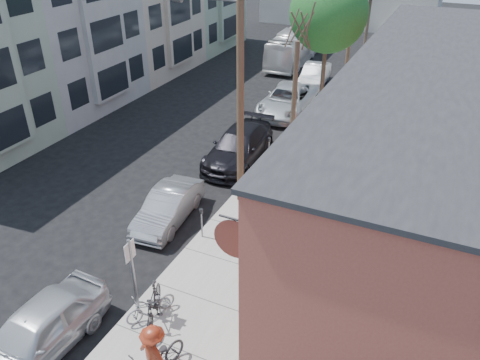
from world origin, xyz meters
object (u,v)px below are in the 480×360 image
at_px(cyclist, 154,353).
at_px(patron_grey, 280,283).
at_px(car_3, 288,100).
at_px(car_1, 168,207).
at_px(patio_chair_a, 267,307).
at_px(tree_leafy_mid, 329,13).
at_px(car_4, 315,75).
at_px(bus, 296,46).
at_px(patio_chair_b, 263,318).
at_px(parked_bike_a, 153,305).
at_px(parking_meter_near, 201,218).
at_px(parking_meter_far, 269,146).
at_px(parked_bike_b, 151,306).
at_px(tree_bare, 294,98).
at_px(car_0, 37,332).
at_px(car_2, 239,146).
at_px(utility_pole_near, 239,79).
at_px(sign_post, 133,271).

bearing_deg(cyclist, patron_grey, -106.39).
bearing_deg(car_3, car_1, -93.30).
xyz_separation_m(patio_chair_a, car_3, (-5.18, 16.16, 0.21)).
distance_m(tree_leafy_mid, cyclist, 20.10).
distance_m(car_4, bus, 5.94).
xyz_separation_m(patio_chair_b, cyclist, (-1.93, -2.67, 0.44)).
xyz_separation_m(parked_bike_a, car_3, (-2.14, 17.63, 0.06)).
xyz_separation_m(parking_meter_near, parking_meter_far, (0.00, 6.72, 0.00)).
bearing_deg(parked_bike_b, car_1, 144.77).
distance_m(tree_bare, patio_chair_b, 12.32).
bearing_deg(patio_chair_a, car_0, -144.03).
xyz_separation_m(patron_grey, car_4, (-5.33, 21.11, -0.30)).
bearing_deg(car_0, parked_bike_a, 45.72).
relative_size(parking_meter_far, car_3, 0.22).
bearing_deg(car_1, patio_chair_b, -39.26).
bearing_deg(parked_bike_b, cyclist, -23.96).
height_order(parked_bike_b, car_2, car_2).
bearing_deg(parked_bike_a, utility_pole_near, 71.29).
bearing_deg(parked_bike_b, parking_meter_far, 121.00).
bearing_deg(sign_post, car_0, -127.69).
bearing_deg(patio_chair_b, parked_bike_a, -178.25).
xyz_separation_m(utility_pole_near, patron_grey, (3.74, -5.06, -4.37)).
xyz_separation_m(patio_chair_a, parked_bike_b, (-3.20, -1.42, -0.02)).
distance_m(parking_meter_far, bus, 17.93).
xyz_separation_m(sign_post, car_2, (-1.55, 10.59, -1.04)).
height_order(utility_pole_near, car_4, utility_pole_near).
height_order(cyclist, car_0, cyclist).
xyz_separation_m(parked_bike_a, parked_bike_b, (-0.16, 0.06, -0.17)).
xyz_separation_m(cyclist, bus, (-6.47, 29.89, 0.28)).
relative_size(tree_leafy_mid, patio_chair_a, 9.06).
distance_m(patio_chair_a, patron_grey, 0.81).
bearing_deg(cyclist, parked_bike_a, -42.89).
height_order(parking_meter_near, bus, bus).
height_order(sign_post, car_2, sign_post).
bearing_deg(bus, patron_grey, -73.96).
relative_size(parking_meter_near, patron_grey, 0.70).
distance_m(parked_bike_b, car_4, 23.27).
bearing_deg(utility_pole_near, sign_post, -90.32).
distance_m(sign_post, car_2, 10.75).
bearing_deg(parked_bike_a, tree_bare, 67.55).
bearing_deg(patio_chair_b, patron_grey, 68.52).
height_order(patio_chair_a, parked_bike_b, patio_chair_a).
bearing_deg(car_1, car_3, 82.73).
bearing_deg(patio_chair_b, cyclist, -142.41).
bearing_deg(patio_chair_b, car_1, 129.85).
xyz_separation_m(sign_post, patio_chair_a, (3.63, 1.47, -1.24)).
bearing_deg(parking_meter_far, utility_pole_near, -87.85).
distance_m(tree_bare, cyclist, 14.51).
xyz_separation_m(utility_pole_near, car_0, (-1.77, -9.43, -4.64)).
bearing_deg(patio_chair_a, tree_bare, 107.07).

